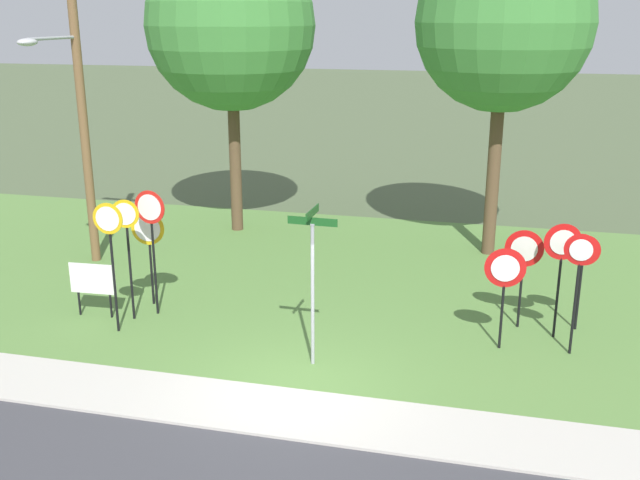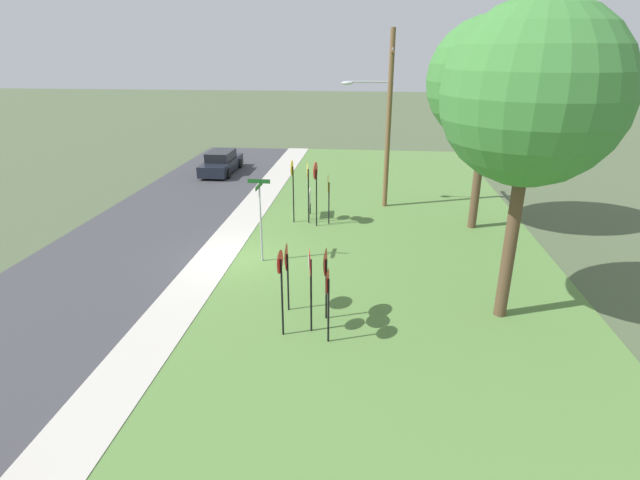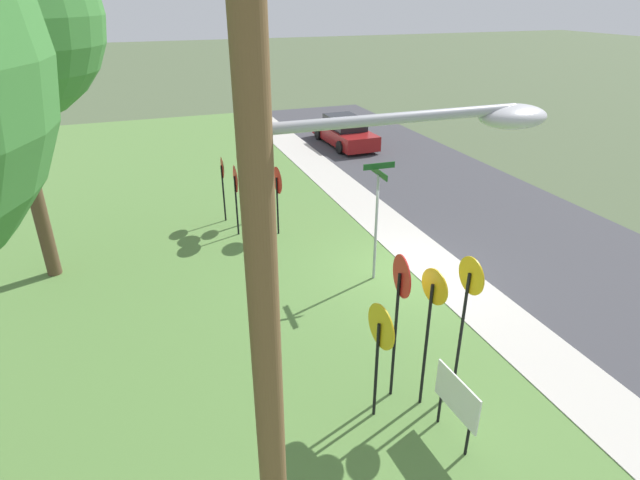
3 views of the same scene
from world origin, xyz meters
TOP-DOWN VIEW (x-y plane):
  - ground_plane at (0.00, 0.00)m, footprint 160.00×160.00m
  - sidewalk_strip at (0.00, -0.80)m, footprint 44.00×1.60m
  - grass_median at (0.00, 6.00)m, footprint 44.00×12.00m
  - stop_sign_near_left at (-3.98, 2.65)m, footprint 0.75×0.12m
  - stop_sign_near_right at (-4.33, 3.16)m, footprint 0.79×0.12m
  - stop_sign_far_left at (-4.36, 2.24)m, footprint 0.62×0.13m
  - stop_sign_far_center at (-4.38, 1.56)m, footprint 0.67×0.09m
  - yield_sign_near_left at (5.04, 2.73)m, footprint 0.64×0.11m
  - yield_sign_near_right at (5.25, 4.01)m, footprint 0.68×0.11m
  - yield_sign_far_left at (3.65, 2.65)m, footprint 0.82×0.12m
  - yield_sign_far_right at (4.03, 3.83)m, footprint 0.81×0.11m
  - yield_sign_center at (4.76, 3.48)m, footprint 0.77×0.16m
  - street_name_post at (0.10, 1.09)m, footprint 0.96×0.82m
  - utility_pole at (-7.34, 5.60)m, footprint 2.10×2.41m
  - notice_board at (-5.27, 2.20)m, footprint 1.10×0.09m
  - oak_tree_left at (-4.56, 9.60)m, footprint 5.00×5.00m
  - oak_tree_right at (3.26, 9.02)m, footprint 4.69×4.69m

SIDE VIEW (x-z plane):
  - ground_plane at x=0.00m, z-range 0.00..0.00m
  - grass_median at x=0.00m, z-range 0.00..0.04m
  - sidewalk_strip at x=0.00m, z-range 0.00..0.06m
  - notice_board at x=-5.27m, z-range 0.25..1.50m
  - yield_sign_near_right at x=5.25m, z-range 0.55..2.71m
  - yield_sign_far_left at x=3.65m, z-range 0.55..2.71m
  - yield_sign_far_right at x=4.03m, z-range 0.57..2.79m
  - stop_sign_near_right at x=-4.33m, z-range 0.55..2.82m
  - street_name_post at x=0.10m, z-range 0.33..3.47m
  - yield_sign_near_left at x=5.04m, z-range 0.64..3.18m
  - yield_sign_center at x=4.76m, z-range 0.66..3.17m
  - stop_sign_far_left at x=-4.36m, z-range 0.63..3.40m
  - stop_sign_far_center at x=-4.38m, z-range 0.67..3.54m
  - stop_sign_near_left at x=-3.98m, z-range 0.71..3.61m
  - utility_pole at x=-7.34m, z-range 0.39..8.73m
  - oak_tree_left at x=-4.56m, z-range 1.89..10.64m
  - oak_tree_right at x=3.26m, z-range 2.02..10.73m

